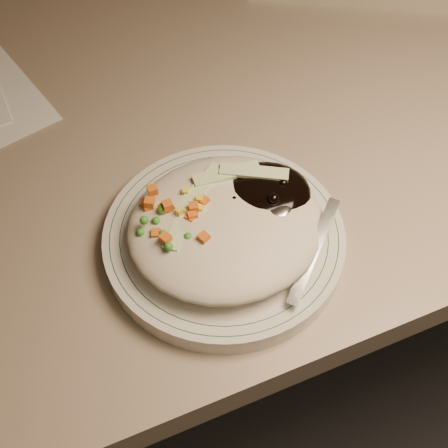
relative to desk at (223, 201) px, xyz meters
name	(u,v)px	position (x,y,z in m)	size (l,w,h in m)	color
desk	(223,201)	(0.00, 0.00, 0.00)	(1.40, 0.70, 0.74)	gray
plate	(224,240)	(-0.08, -0.20, 0.21)	(0.24, 0.24, 0.02)	silver
plate_rim	(224,234)	(-0.08, -0.20, 0.22)	(0.23, 0.23, 0.00)	#144723
meal	(228,220)	(-0.08, -0.20, 0.24)	(0.21, 0.19, 0.05)	#B6AC94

